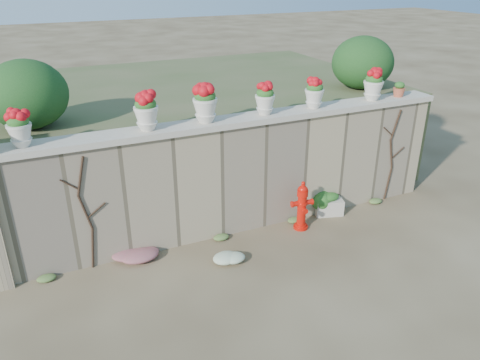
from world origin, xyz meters
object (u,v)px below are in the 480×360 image
planter_box (329,204)px  terracotta_pot (399,90)px  fire_hydrant (302,205)px  urn_pot_0 (19,129)px

planter_box → terracotta_pot: bearing=25.6°
fire_hydrant → terracotta_pot: bearing=19.9°
urn_pot_0 → terracotta_pot: size_ratio=1.90×
urn_pot_0 → terracotta_pot: 6.75m
fire_hydrant → planter_box: 0.86m
fire_hydrant → urn_pot_0: 4.78m
terracotta_pot → urn_pot_0: bearing=-180.0°
fire_hydrant → terracotta_pot: terracotta_pot is taller
fire_hydrant → urn_pot_0: bearing=-179.5°
fire_hydrant → terracotta_pot: size_ratio=3.37×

